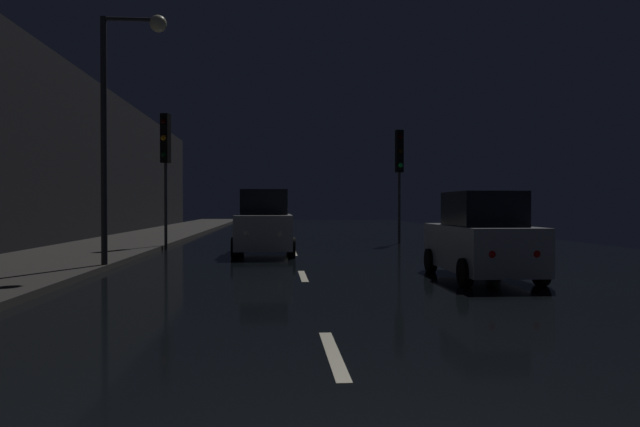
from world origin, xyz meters
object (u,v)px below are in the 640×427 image
object	(u,v)px
traffic_light_far_right	(399,161)
car_approaching_headlights	(264,225)
traffic_light_far_left	(165,150)
car_parked_right_near	(481,239)
streetlamp_overhead	(123,99)

from	to	relation	value
traffic_light_far_right	car_approaching_headlights	bearing A→B (deg)	-53.38
traffic_light_far_left	car_parked_right_near	xyz separation A→B (m)	(9.00, -9.82, -2.93)
traffic_light_far_right	streetlamp_overhead	distance (m)	14.11
streetlamp_overhead	car_parked_right_near	world-z (taller)	streetlamp_overhead
streetlamp_overhead	car_parked_right_near	bearing A→B (deg)	-15.28
traffic_light_far_left	car_approaching_headlights	bearing A→B (deg)	71.30
streetlamp_overhead	car_approaching_headlights	bearing A→B (deg)	54.24
streetlamp_overhead	car_approaching_headlights	xyz separation A→B (m)	(3.57, 4.96, -3.43)
traffic_light_far_right	streetlamp_overhead	size ratio (longest dim) A/B	0.77
traffic_light_far_right	car_approaching_headlights	size ratio (longest dim) A/B	1.14
traffic_light_far_left	car_approaching_headlights	xyz separation A→B (m)	(3.86, -2.49, -2.81)
traffic_light_far_right	traffic_light_far_left	distance (m)	10.24
traffic_light_far_right	streetlamp_overhead	xyz separation A→B (m)	(-9.52, -10.40, 0.74)
traffic_light_far_right	car_approaching_headlights	world-z (taller)	traffic_light_far_right
streetlamp_overhead	car_parked_right_near	size ratio (longest dim) A/B	1.67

